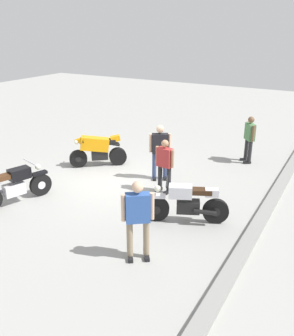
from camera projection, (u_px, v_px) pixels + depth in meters
ground_plane at (114, 181)px, 11.63m from camera, size 40.00×40.00×0.00m
curb_edge at (264, 214)px, 9.49m from camera, size 14.00×0.30×0.15m
motorcycle_silver_cruiser at (187, 203)px, 9.09m from camera, size 1.02×1.95×1.09m
motorcycle_black_cruiser at (15, 185)px, 10.06m from camera, size 2.03×0.91×1.09m
motorcycle_orange_sportbike at (98, 149)px, 12.69m from camera, size 1.40×1.62×1.14m
person_in_black_shirt at (160, 149)px, 11.47m from camera, size 0.50×0.61×1.74m
person_in_red_shirt at (165, 163)px, 10.62m from camera, size 0.36×0.63×1.57m
person_in_green_shirt at (249, 137)px, 12.93m from camera, size 0.56×0.51×1.64m
person_in_blue_shirt at (138, 215)px, 7.48m from camera, size 0.52×0.59×1.74m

